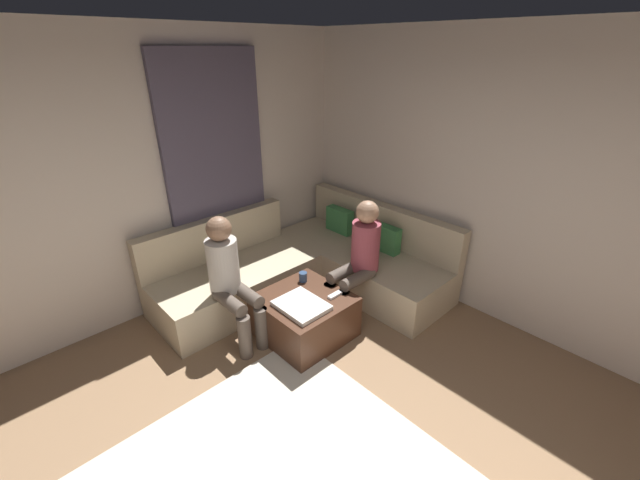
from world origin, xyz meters
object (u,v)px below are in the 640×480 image
Objects in this scene: sectional_couch at (308,266)px; person_on_couch_back at (359,256)px; game_remote at (335,295)px; ottoman at (305,316)px; person_on_couch_side at (230,276)px; coffee_mug at (303,277)px.

person_on_couch_back is (0.68, 0.06, 0.38)m from sectional_couch.
game_remote is at bearing -24.90° from sectional_couch.
sectional_couch reaches higher than ottoman.
ottoman is 0.78m from person_on_couch_back.
person_on_couch_side is (-0.62, -0.71, 0.23)m from game_remote.
person_on_couch_back is at bearing 54.93° from coffee_mug.
sectional_couch is 2.12× the size of person_on_couch_back.
coffee_mug is at bearing -47.33° from sectional_couch.
person_on_couch_back reaches higher than sectional_couch.
ottoman is 0.63× the size of person_on_couch_side.
person_on_couch_side is (0.15, -1.06, 0.38)m from sectional_couch.
person_on_couch_back is at bearing 81.37° from ottoman.
sectional_couch is 0.57m from coffee_mug.
ottoman is at bearing 138.37° from person_on_couch_side.
person_on_couch_back reaches higher than coffee_mug.
ottoman is 0.63× the size of person_on_couch_back.
coffee_mug is (0.36, -0.39, 0.19)m from sectional_couch.
ottoman is 0.38m from coffee_mug.
sectional_couch is 1.14m from person_on_couch_side.
person_on_couch_side reaches higher than coffee_mug.
ottoman is 0.36m from game_remote.
coffee_mug is 0.40m from game_remote.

